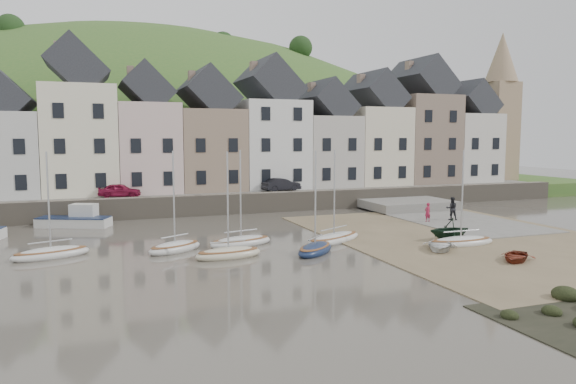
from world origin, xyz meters
name	(u,v)px	position (x,y,z in m)	size (l,w,h in m)	color
ground	(322,250)	(0.00, 0.00, 0.00)	(160.00, 160.00, 0.00)	#4D473D
quay_land	(211,189)	(0.00, 32.00, 0.75)	(90.00, 30.00, 1.50)	#386127
quay_street	(236,192)	(0.00, 20.50, 1.55)	(70.00, 7.00, 0.10)	slate
seawall	(246,203)	(0.00, 17.00, 0.90)	(70.00, 1.20, 1.80)	slate
beach	(469,238)	(11.00, 0.00, 0.03)	(18.00, 26.00, 0.06)	brown
slipway	(446,218)	(15.00, 8.00, 0.06)	(8.00, 18.00, 0.12)	slate
hillside	(147,287)	(-5.00, 60.00, -17.99)	(134.40, 84.00, 84.00)	#386127
townhouse_terrace	(243,132)	(1.76, 24.00, 7.32)	(61.05, 8.00, 13.93)	silver
church_spire	(500,102)	(34.55, 24.00, 11.06)	(4.00, 4.00, 18.00)	#997F60
sailboat_0	(51,253)	(-15.44, 3.60, 0.26)	(4.63, 2.78, 6.32)	silver
sailboat_1	(175,247)	(-8.50, 2.80, 0.27)	(3.96, 3.16, 6.32)	silver
sailboat_2	(228,253)	(-5.86, 0.04, 0.27)	(4.11, 1.94, 6.32)	beige
sailboat_3	(241,241)	(-4.28, 3.10, 0.26)	(4.51, 2.43, 6.32)	silver
sailboat_4	(334,238)	(1.74, 1.98, 0.26)	(5.31, 3.85, 6.32)	silver
sailboat_5	(315,249)	(-0.72, -0.61, 0.27)	(3.70, 3.66, 6.32)	#152344
sailboat_6	(461,242)	(8.85, -1.83, 0.26)	(4.84, 1.58, 6.32)	silver
motorboat_2	(76,219)	(-14.30, 14.54, 0.58)	(5.70, 3.74, 1.70)	silver
rowboat_white	(440,245)	(6.62, -2.70, 0.37)	(2.14, 3.00, 0.62)	silver
rowboat_green	(449,229)	(9.06, -0.38, 0.82)	(2.48, 2.87, 1.51)	black
rowboat_red	(516,256)	(8.84, -6.55, 0.33)	(1.84, 2.58, 0.53)	maroon
person_red	(428,212)	(12.12, 6.48, 0.89)	(0.56, 0.37, 1.53)	#9D1C3B
person_dark	(452,208)	(14.50, 6.55, 1.06)	(0.92, 0.71, 1.88)	black
car_left	(120,190)	(-10.76, 19.50, 2.21)	(1.44, 3.59, 1.22)	maroon
car_right	(281,185)	(4.30, 19.50, 2.24)	(1.35, 3.86, 1.27)	black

